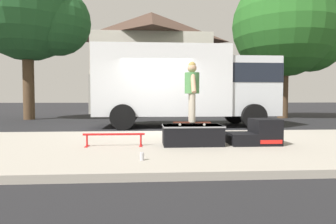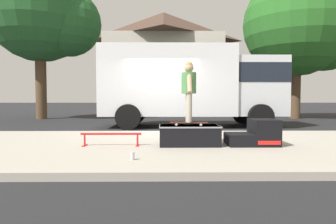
{
  "view_description": "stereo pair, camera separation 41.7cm",
  "coord_description": "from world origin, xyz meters",
  "views": [
    {
      "loc": [
        -0.35,
        -9.31,
        1.09
      ],
      "look_at": [
        0.16,
        -2.06,
        0.76
      ],
      "focal_mm": 31.5,
      "sensor_mm": 36.0,
      "label": 1
    },
    {
      "loc": [
        0.07,
        -9.33,
        1.09
      ],
      "look_at": [
        0.16,
        -2.06,
        0.76
      ],
      "focal_mm": 31.5,
      "sensor_mm": 36.0,
      "label": 2
    }
  ],
  "objects": [
    {
      "name": "kicker_ramp",
      "position": [
        1.99,
        -3.22,
        0.34
      ],
      "size": [
        1.03,
        0.7,
        0.54
      ],
      "color": "black",
      "rests_on": "sidewalk_slab"
    },
    {
      "name": "grind_rail",
      "position": [
        -1.03,
        -3.28,
        0.31
      ],
      "size": [
        1.25,
        0.28,
        0.27
      ],
      "color": "red",
      "rests_on": "sidewalk_slab"
    },
    {
      "name": "soda_can",
      "position": [
        -0.44,
        -4.7,
        0.18
      ],
      "size": [
        0.07,
        0.07,
        0.13
      ],
      "color": "silver",
      "rests_on": "sidewalk_slab"
    },
    {
      "name": "street_tree_neighbour",
      "position": [
        -6.21,
        6.53,
        5.58
      ],
      "size": [
        5.92,
        5.38,
        8.44
      ],
      "color": "brown",
      "rests_on": "ground"
    },
    {
      "name": "box_truck",
      "position": [
        1.16,
        2.2,
        1.7
      ],
      "size": [
        6.91,
        2.63,
        3.05
      ],
      "color": "silver",
      "rests_on": "ground"
    },
    {
      "name": "street_tree_main",
      "position": [
        7.56,
        6.72,
        4.97
      ],
      "size": [
        6.22,
        5.65,
        7.96
      ],
      "color": "brown",
      "rests_on": "ground"
    },
    {
      "name": "sidewalk_slab",
      "position": [
        0.0,
        -3.0,
        0.06
      ],
      "size": [
        50.0,
        5.0,
        0.12
      ],
      "primitive_type": "cube",
      "color": "#A8A093",
      "rests_on": "ground"
    },
    {
      "name": "skater_kid",
      "position": [
        0.57,
        -3.25,
        1.34
      ],
      "size": [
        0.3,
        0.64,
        1.25
      ],
      "color": "#B7AD99",
      "rests_on": "skateboard"
    },
    {
      "name": "house_behind",
      "position": [
        0.01,
        15.87,
        4.24
      ],
      "size": [
        9.54,
        8.23,
        8.4
      ],
      "color": "beige",
      "rests_on": "ground"
    },
    {
      "name": "skate_box",
      "position": [
        0.59,
        -3.22,
        0.34
      ],
      "size": [
        1.25,
        0.71,
        0.42
      ],
      "color": "black",
      "rests_on": "sidewalk_slab"
    },
    {
      "name": "ground_plane",
      "position": [
        0.0,
        0.0,
        0.0
      ],
      "size": [
        140.0,
        140.0,
        0.0
      ],
      "primitive_type": "plane",
      "color": "black"
    },
    {
      "name": "skateboard",
      "position": [
        0.57,
        -3.25,
        0.59
      ],
      "size": [
        0.8,
        0.29,
        0.07
      ],
      "color": "#4C1E14",
      "rests_on": "skate_box"
    }
  ]
}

